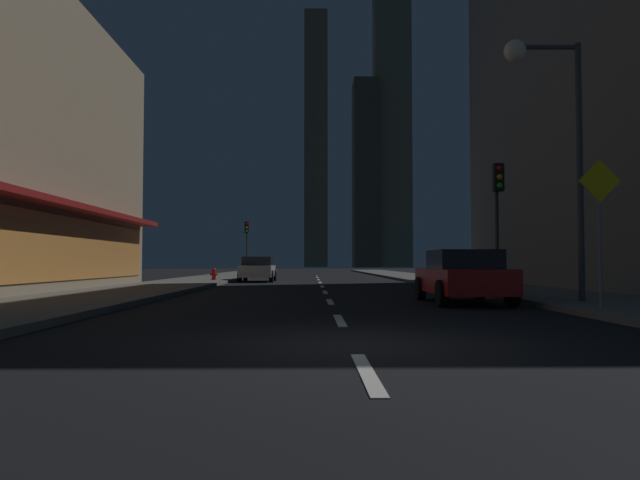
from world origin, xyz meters
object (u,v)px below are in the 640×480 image
object	(u,v)px
traffic_light_near_right	(498,198)
fire_hydrant_far_left	(214,274)
car_parked_far	(258,269)
traffic_light_far_left	(247,236)
street_lamp_right	(546,105)
car_parked_near	(462,276)
pedestrian_crossing_sign	(600,220)

from	to	relation	value
traffic_light_near_right	fire_hydrant_far_left	bearing A→B (deg)	129.91
fire_hydrant_far_left	car_parked_far	bearing A→B (deg)	33.07
traffic_light_far_left	car_parked_far	bearing A→B (deg)	-80.50
street_lamp_right	car_parked_near	bearing A→B (deg)	141.03
car_parked_far	traffic_light_far_left	distance (m)	11.77
car_parked_far	car_parked_near	bearing A→B (deg)	-68.01
fire_hydrant_far_left	pedestrian_crossing_sign	world-z (taller)	pedestrian_crossing_sign
traffic_light_far_left	street_lamp_right	size ratio (longest dim) A/B	0.64
fire_hydrant_far_left	pedestrian_crossing_sign	size ratio (longest dim) A/B	0.21
car_parked_near	car_parked_far	xyz separation A→B (m)	(-7.20, 17.83, 0.00)
car_parked_far	fire_hydrant_far_left	bearing A→B (deg)	-146.93
traffic_light_near_right	street_lamp_right	xyz separation A→B (m)	(-0.12, -4.14, 1.87)
traffic_light_far_left	pedestrian_crossing_sign	distance (m)	34.59
car_parked_near	street_lamp_right	xyz separation A→B (m)	(1.78, -1.44, 4.33)
traffic_light_far_left	pedestrian_crossing_sign	xyz separation A→B (m)	(11.10, -32.74, -1.18)
car_parked_far	traffic_light_near_right	size ratio (longest dim) A/B	1.01
traffic_light_near_right	pedestrian_crossing_sign	world-z (taller)	traffic_light_near_right
car_parked_far	street_lamp_right	world-z (taller)	street_lamp_right
fire_hydrant_far_left	car_parked_near	bearing A→B (deg)	-59.81
car_parked_far	fire_hydrant_far_left	size ratio (longest dim) A/B	6.48
car_parked_far	traffic_light_near_right	distance (m)	17.82
car_parked_near	pedestrian_crossing_sign	world-z (taller)	pedestrian_crossing_sign
street_lamp_right	traffic_light_near_right	bearing A→B (deg)	88.34
car_parked_near	fire_hydrant_far_left	world-z (taller)	car_parked_near
traffic_light_far_left	pedestrian_crossing_sign	size ratio (longest dim) A/B	1.33
traffic_light_far_left	pedestrian_crossing_sign	bearing A→B (deg)	-71.27
traffic_light_near_right	traffic_light_far_left	bearing A→B (deg)	112.56
car_parked_near	traffic_light_far_left	size ratio (longest dim) A/B	1.01
traffic_light_far_left	street_lamp_right	bearing A→B (deg)	-70.44
street_lamp_right	pedestrian_crossing_sign	xyz separation A→B (m)	(0.22, -2.12, -3.05)
fire_hydrant_far_left	street_lamp_right	xyz separation A→B (m)	(11.28, -17.77, 4.61)
car_parked_near	street_lamp_right	distance (m)	4.89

